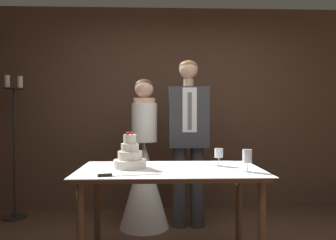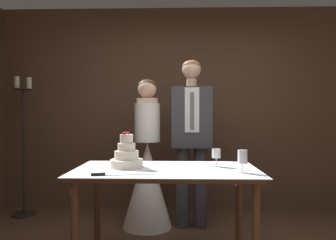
{
  "view_description": "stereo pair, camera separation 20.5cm",
  "coord_description": "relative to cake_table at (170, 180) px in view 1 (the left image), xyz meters",
  "views": [
    {
      "loc": [
        -0.33,
        -2.26,
        1.25
      ],
      "look_at": [
        -0.22,
        0.83,
        1.19
      ],
      "focal_mm": 35.0,
      "sensor_mm": 36.0,
      "label": 1
    },
    {
      "loc": [
        -0.13,
        -2.26,
        1.25
      ],
      "look_at": [
        -0.22,
        0.83,
        1.19
      ],
      "focal_mm": 35.0,
      "sensor_mm": 36.0,
      "label": 2
    }
  ],
  "objects": [
    {
      "name": "wall_back",
      "position": [
        0.22,
        1.75,
        0.6
      ],
      "size": [
        5.14,
        0.12,
        2.63
      ],
      "primitive_type": "cube",
      "color": "#513828",
      "rests_on": "ground_plane"
    },
    {
      "name": "groom",
      "position": [
        0.24,
        0.97,
        0.31
      ],
      "size": [
        0.43,
        0.25,
        1.83
      ],
      "color": "#38383D",
      "rests_on": "ground_plane"
    },
    {
      "name": "candle_stand",
      "position": [
        -1.8,
        1.34,
        0.09
      ],
      "size": [
        0.28,
        0.28,
        1.71
      ],
      "color": "black",
      "rests_on": "ground_plane"
    },
    {
      "name": "bride",
      "position": [
        -0.24,
        0.97,
        -0.12
      ],
      "size": [
        0.54,
        0.54,
        1.63
      ],
      "color": "white",
      "rests_on": "ground_plane"
    },
    {
      "name": "tiered_cake",
      "position": [
        -0.32,
        0.04,
        0.18
      ],
      "size": [
        0.27,
        0.27,
        0.29
      ],
      "color": "silver",
      "rests_on": "cake_table"
    },
    {
      "name": "wine_glass_middle",
      "position": [
        0.41,
        0.11,
        0.19
      ],
      "size": [
        0.07,
        0.07,
        0.15
      ],
      "color": "silver",
      "rests_on": "cake_table"
    },
    {
      "name": "wine_glass_near",
      "position": [
        0.57,
        -0.18,
        0.21
      ],
      "size": [
        0.07,
        0.07,
        0.17
      ],
      "color": "silver",
      "rests_on": "cake_table"
    },
    {
      "name": "cake_table",
      "position": [
        0.0,
        0.0,
        0.0
      ],
      "size": [
        1.46,
        0.83,
        0.81
      ],
      "color": "brown",
      "rests_on": "ground_plane"
    },
    {
      "name": "cake_knife",
      "position": [
        -0.38,
        -0.31,
        0.1
      ],
      "size": [
        0.45,
        0.11,
        0.02
      ],
      "rotation": [
        0.0,
        0.0,
        0.19
      ],
      "color": "silver",
      "rests_on": "cake_table"
    }
  ]
}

